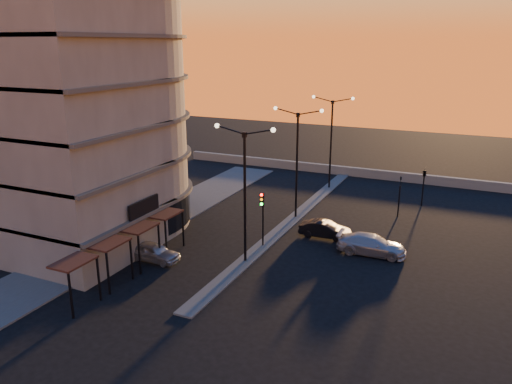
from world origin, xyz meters
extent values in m
plane|color=black|center=(0.00, 0.00, 0.00)|extent=(120.00, 120.00, 0.00)
cube|color=#4A4A48|center=(-10.50, 4.00, 0.06)|extent=(5.00, 40.00, 0.12)
cube|color=#4A4A48|center=(0.00, 10.00, 0.06)|extent=(1.20, 36.00, 0.12)
cube|color=slate|center=(2.00, 26.00, 0.50)|extent=(44.00, 0.50, 1.00)
cylinder|color=slate|center=(-14.00, 2.00, 12.50)|extent=(14.00, 14.00, 25.00)
cube|color=slate|center=(-14.00, -3.00, 12.50)|extent=(14.00, 10.00, 25.00)
cylinder|color=black|center=(-14.00, 2.00, 1.60)|extent=(14.16, 14.16, 2.40)
cube|color=black|center=(-6.80, -2.00, 3.60)|extent=(0.15, 3.20, 1.20)
cylinder|color=black|center=(0.00, 0.00, 4.50)|extent=(0.18, 0.18, 9.00)
cube|color=black|center=(0.00, 0.00, 8.90)|extent=(0.25, 0.25, 0.35)
sphere|color=#FFE5B2|center=(-2.00, 0.00, 9.35)|extent=(0.32, 0.32, 0.32)
sphere|color=#FFE5B2|center=(2.00, 0.00, 9.35)|extent=(0.32, 0.32, 0.32)
cylinder|color=black|center=(0.00, 10.00, 4.50)|extent=(0.18, 0.18, 9.00)
cube|color=black|center=(0.00, 10.00, 8.90)|extent=(0.25, 0.25, 0.35)
sphere|color=#FFE5B2|center=(-2.00, 10.00, 9.35)|extent=(0.32, 0.32, 0.32)
sphere|color=#FFE5B2|center=(2.00, 10.00, 9.35)|extent=(0.32, 0.32, 0.32)
cylinder|color=black|center=(0.00, 20.00, 4.50)|extent=(0.18, 0.18, 9.00)
cube|color=black|center=(0.00, 20.00, 8.90)|extent=(0.25, 0.25, 0.35)
sphere|color=#FFE5B2|center=(-2.00, 20.00, 9.35)|extent=(0.32, 0.32, 0.32)
sphere|color=#FFE5B2|center=(2.00, 20.00, 9.35)|extent=(0.32, 0.32, 0.32)
cylinder|color=black|center=(0.00, 3.00, 1.60)|extent=(0.12, 0.12, 3.20)
cube|color=black|center=(0.00, 2.82, 3.75)|extent=(0.28, 0.16, 1.00)
sphere|color=#FF0C05|center=(0.00, 2.72, 4.10)|extent=(0.20, 0.20, 0.20)
sphere|color=orange|center=(0.00, 2.72, 3.75)|extent=(0.20, 0.20, 0.20)
sphere|color=#0CFF26|center=(0.00, 2.72, 3.40)|extent=(0.20, 0.20, 0.20)
cylinder|color=black|center=(8.00, 14.00, 1.40)|extent=(0.12, 0.12, 2.80)
imported|color=black|center=(8.00, 14.00, 3.20)|extent=(0.13, 0.16, 0.80)
cylinder|color=black|center=(9.50, 18.00, 1.40)|extent=(0.12, 0.12, 2.80)
imported|color=black|center=(9.50, 18.00, 3.20)|extent=(0.42, 1.99, 0.80)
imported|color=#A5A7AC|center=(-5.88, -2.44, 0.65)|extent=(3.82, 1.57, 1.30)
imported|color=black|center=(3.63, 6.70, 0.65)|extent=(3.96, 1.46, 1.30)
imported|color=#ADAFB5|center=(7.63, 5.01, 0.71)|extent=(4.99, 2.22, 1.42)
camera|label=1|loc=(13.92, -28.48, 14.58)|focal=35.00mm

